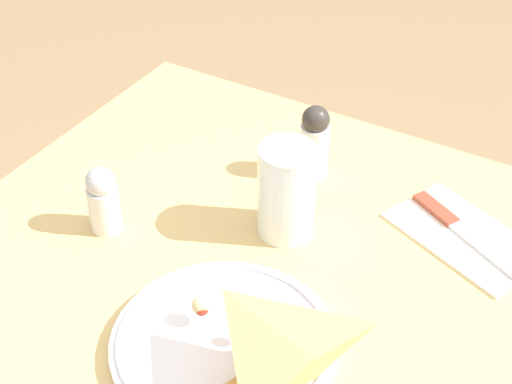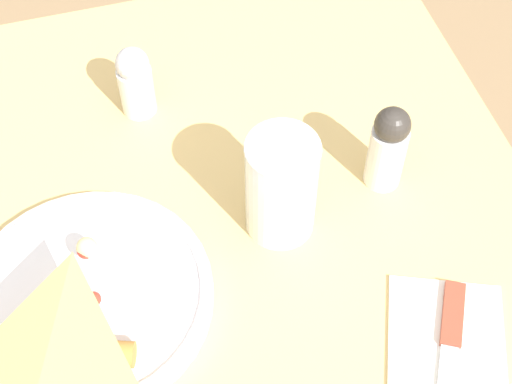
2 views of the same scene
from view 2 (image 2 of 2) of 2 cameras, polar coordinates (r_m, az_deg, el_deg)
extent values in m
cube|color=#DBB770|center=(0.78, -4.99, -9.61)|extent=(0.93, 0.80, 0.03)
cube|color=#4C3823|center=(1.37, 6.46, 2.15)|extent=(0.06, 0.06, 0.73)
cylinder|color=white|center=(0.78, -12.05, -7.48)|extent=(0.24, 0.24, 0.02)
torus|color=white|center=(0.77, -12.17, -7.14)|extent=(0.23, 0.23, 0.01)
pyramid|color=#E0B266|center=(0.77, -12.28, -6.85)|extent=(0.16, 0.15, 0.02)
cylinder|color=#C68942|center=(0.74, -13.21, -11.25)|extent=(0.06, 0.11, 0.02)
sphere|color=red|center=(0.74, -11.74, -7.63)|extent=(0.01, 0.01, 0.01)
sphere|color=red|center=(0.77, -12.29, -4.17)|extent=(0.02, 0.02, 0.02)
sphere|color=red|center=(0.73, -12.33, -9.00)|extent=(0.02, 0.02, 0.02)
sphere|color=#EFDB93|center=(0.77, -12.19, -3.98)|extent=(0.02, 0.02, 0.02)
cylinder|color=white|center=(0.77, 1.84, 0.38)|extent=(0.07, 0.07, 0.12)
cylinder|color=white|center=(0.78, 1.82, -0.22)|extent=(0.06, 0.06, 0.10)
torus|color=white|center=(0.72, 1.97, 3.21)|extent=(0.07, 0.07, 0.00)
cube|color=white|center=(0.76, 13.74, -12.46)|extent=(0.21, 0.17, 0.00)
cube|color=#99422D|center=(0.78, 14.13, -8.60)|extent=(0.07, 0.05, 0.01)
cylinder|color=silver|center=(0.90, -8.66, 7.33)|extent=(0.04, 0.04, 0.06)
sphere|color=silver|center=(0.87, -9.00, 9.20)|extent=(0.04, 0.04, 0.04)
cylinder|color=silver|center=(0.83, 9.43, 2.59)|extent=(0.04, 0.04, 0.08)
sphere|color=#38332D|center=(0.79, 9.91, 4.82)|extent=(0.04, 0.04, 0.04)
camera|label=1|loc=(0.52, -90.89, -7.49)|focal=55.00mm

